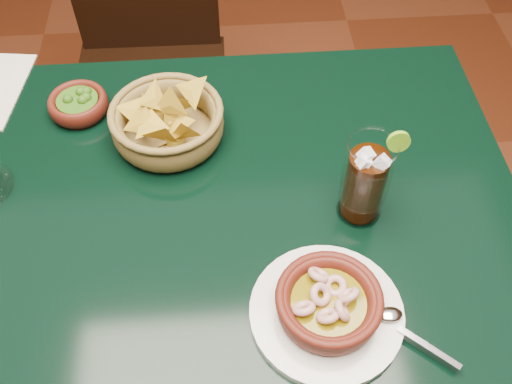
{
  "coord_description": "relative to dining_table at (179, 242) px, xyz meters",
  "views": [
    {
      "loc": [
        0.1,
        -0.58,
        1.53
      ],
      "look_at": [
        0.14,
        -0.02,
        0.81
      ],
      "focal_mm": 40.0,
      "sensor_mm": 36.0,
      "label": 1
    }
  ],
  "objects": [
    {
      "name": "shrimp_plate",
      "position": [
        0.23,
        -0.21,
        0.13
      ],
      "size": [
        0.29,
        0.23,
        0.07
      ],
      "color": "silver",
      "rests_on": "dining_table"
    },
    {
      "name": "cola_drink",
      "position": [
        0.31,
        -0.03,
        0.18
      ],
      "size": [
        0.16,
        0.16,
        0.18
      ],
      "color": "white",
      "rests_on": "dining_table"
    },
    {
      "name": "guacamole_ramekin",
      "position": [
        -0.18,
        0.25,
        0.12
      ],
      "size": [
        0.13,
        0.13,
        0.04
      ],
      "color": "#44140C",
      "rests_on": "dining_table"
    },
    {
      "name": "ground",
      "position": [
        0.0,
        0.0,
        -0.65
      ],
      "size": [
        7.0,
        7.0,
        0.0
      ],
      "primitive_type": "plane",
      "color": "#471C0C",
      "rests_on": "ground"
    },
    {
      "name": "dining_chair",
      "position": [
        -0.1,
        0.71,
        -0.15
      ],
      "size": [
        0.42,
        0.42,
        0.91
      ],
      "color": "black",
      "rests_on": "ground"
    },
    {
      "name": "dining_table",
      "position": [
        0.0,
        0.0,
        0.0
      ],
      "size": [
        1.2,
        0.8,
        0.75
      ],
      "color": "black",
      "rests_on": "ground"
    },
    {
      "name": "chip_basket",
      "position": [
        -0.01,
        0.17,
        0.14
      ],
      "size": [
        0.24,
        0.24,
        0.15
      ],
      "color": "olive",
      "rests_on": "dining_table"
    }
  ]
}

